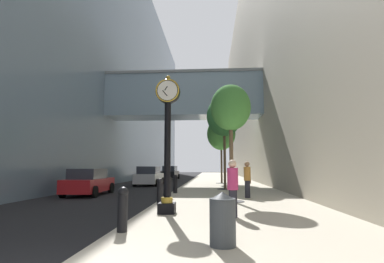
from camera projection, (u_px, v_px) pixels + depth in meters
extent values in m
plane|color=black|center=(188.00, 183.00, 30.13)|extent=(110.00, 110.00, 0.00)
cube|color=#BCB29E|center=(221.00, 181.00, 32.88)|extent=(6.83, 80.00, 0.14)
cube|color=slate|center=(96.00, 63.00, 35.52)|extent=(9.00, 80.00, 28.07)
cube|color=#849EB2|center=(184.00, 98.00, 26.86)|extent=(14.37, 3.20, 3.72)
cube|color=gray|center=(184.00, 77.00, 27.10)|extent=(14.37, 3.40, 0.24)
cube|color=#A89E89|center=(288.00, 59.00, 33.98)|extent=(9.00, 80.00, 28.09)
cube|color=black|center=(167.00, 208.00, 9.77)|extent=(0.55, 0.55, 0.35)
cylinder|color=gold|center=(167.00, 200.00, 9.80)|extent=(0.38, 0.38, 0.18)
cylinder|color=black|center=(167.00, 149.00, 10.00)|extent=(0.22, 0.22, 3.20)
cylinder|color=black|center=(168.00, 91.00, 10.23)|extent=(0.84, 0.28, 0.84)
torus|color=gold|center=(167.00, 90.00, 10.08)|extent=(0.82, 0.05, 0.82)
cylinder|color=white|center=(167.00, 90.00, 10.08)|extent=(0.69, 0.01, 0.69)
cylinder|color=white|center=(169.00, 93.00, 10.38)|extent=(0.69, 0.01, 0.69)
sphere|color=gold|center=(168.00, 78.00, 10.29)|extent=(0.16, 0.16, 0.16)
cube|color=black|center=(166.00, 88.00, 10.09)|extent=(0.12, 0.01, 0.16)
cube|color=black|center=(165.00, 93.00, 10.07)|extent=(0.19, 0.01, 0.22)
cylinder|color=black|center=(122.00, 213.00, 7.06)|extent=(0.25, 0.25, 0.87)
sphere|color=black|center=(123.00, 192.00, 7.12)|extent=(0.26, 0.26, 0.26)
cylinder|color=black|center=(160.00, 194.00, 12.10)|extent=(0.25, 0.25, 0.87)
sphere|color=black|center=(160.00, 181.00, 12.16)|extent=(0.26, 0.26, 0.26)
cylinder|color=black|center=(169.00, 189.00, 14.62)|extent=(0.25, 0.25, 0.87)
sphere|color=black|center=(169.00, 179.00, 14.68)|extent=(0.26, 0.26, 0.26)
cylinder|color=black|center=(175.00, 186.00, 17.14)|extent=(0.25, 0.25, 0.87)
sphere|color=black|center=(175.00, 177.00, 17.20)|extent=(0.26, 0.26, 0.26)
cylinder|color=#333335|center=(232.00, 201.00, 13.03)|extent=(1.10, 1.10, 0.02)
cylinder|color=brown|center=(231.00, 161.00, 13.24)|extent=(0.18, 0.18, 3.55)
ellipsoid|color=#428438|center=(231.00, 108.00, 13.53)|extent=(1.84, 1.84, 2.12)
cylinder|color=#333335|center=(225.00, 189.00, 19.97)|extent=(1.10, 1.10, 0.02)
cylinder|color=brown|center=(225.00, 159.00, 20.21)|extent=(0.18, 0.18, 4.12)
ellipsoid|color=#387F3D|center=(224.00, 116.00, 20.56)|extent=(2.44, 2.44, 2.81)
cylinder|color=#333335|center=(222.00, 183.00, 26.92)|extent=(1.10, 1.10, 0.02)
cylinder|color=#4C3D2D|center=(222.00, 164.00, 27.13)|extent=(0.18, 0.18, 3.57)
ellipsoid|color=#428438|center=(221.00, 134.00, 27.45)|extent=(2.65, 2.65, 3.05)
cylinder|color=#383D42|center=(223.00, 222.00, 5.82)|extent=(0.52, 0.52, 0.92)
cone|color=#272A2E|center=(222.00, 196.00, 5.88)|extent=(0.53, 0.53, 0.16)
cylinder|color=#23232D|center=(248.00, 189.00, 14.59)|extent=(0.34, 0.34, 0.85)
cylinder|color=#B77A33|center=(247.00, 174.00, 14.68)|extent=(0.45, 0.45, 0.68)
sphere|color=#9E7556|center=(247.00, 164.00, 14.74)|extent=(0.26, 0.26, 0.26)
cube|color=brown|center=(249.00, 181.00, 14.83)|extent=(0.23, 0.19, 0.24)
cylinder|color=#23232D|center=(233.00, 203.00, 9.05)|extent=(0.30, 0.30, 0.83)
cylinder|color=#C6336B|center=(233.00, 179.00, 9.14)|extent=(0.40, 0.40, 0.67)
sphere|color=beige|center=(232.00, 164.00, 9.20)|extent=(0.25, 0.25, 0.25)
cube|color=#B7BABF|center=(149.00, 178.00, 26.21)|extent=(1.88, 4.53, 0.81)
cube|color=#282D38|center=(149.00, 170.00, 26.07)|extent=(1.65, 2.54, 0.67)
cylinder|color=black|center=(143.00, 181.00, 27.75)|extent=(0.22, 0.64, 0.64)
cylinder|color=black|center=(162.00, 181.00, 27.64)|extent=(0.22, 0.64, 0.64)
cylinder|color=black|center=(135.00, 183.00, 24.71)|extent=(0.22, 0.64, 0.64)
cylinder|color=black|center=(156.00, 183.00, 24.59)|extent=(0.22, 0.64, 0.64)
cube|color=#AD191E|center=(89.00, 185.00, 17.39)|extent=(1.85, 4.19, 0.74)
cube|color=#282D38|center=(88.00, 174.00, 17.26)|extent=(1.60, 2.36, 0.61)
cylinder|color=black|center=(84.00, 188.00, 18.80)|extent=(0.23, 0.64, 0.64)
cylinder|color=black|center=(111.00, 188.00, 18.72)|extent=(0.23, 0.64, 0.64)
cylinder|color=black|center=(63.00, 192.00, 16.00)|extent=(0.23, 0.64, 0.64)
cylinder|color=black|center=(95.00, 192.00, 15.92)|extent=(0.23, 0.64, 0.64)
cube|color=black|center=(170.00, 174.00, 38.35)|extent=(1.94, 4.24, 0.84)
cube|color=#282D38|center=(170.00, 169.00, 38.23)|extent=(1.66, 2.39, 0.68)
cylinder|color=black|center=(166.00, 176.00, 39.80)|extent=(0.24, 0.65, 0.64)
cylinder|color=black|center=(179.00, 176.00, 39.62)|extent=(0.24, 0.65, 0.64)
cylinder|color=black|center=(161.00, 177.00, 37.00)|extent=(0.24, 0.65, 0.64)
cylinder|color=black|center=(175.00, 177.00, 36.81)|extent=(0.24, 0.65, 0.64)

